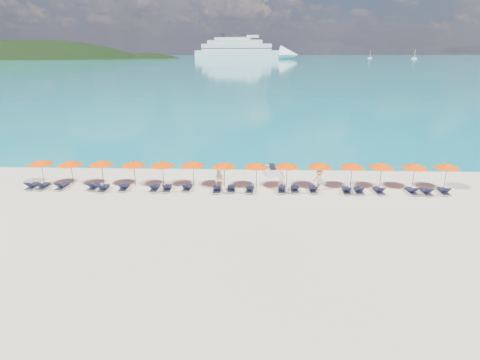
{
  "coord_description": "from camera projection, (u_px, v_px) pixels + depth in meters",
  "views": [
    {
      "loc": [
        1.08,
        -27.48,
        11.09
      ],
      "look_at": [
        0.0,
        3.0,
        1.2
      ],
      "focal_mm": 30.0,
      "sensor_mm": 36.0,
      "label": 1
    }
  ],
  "objects": [
    {
      "name": "lounger_8",
      "position": [
        187.0,
        188.0,
        33.23
      ],
      "size": [
        0.76,
        1.75,
        0.66
      ],
      "rotation": [
        0.0,
        0.0,
        -0.08
      ],
      "color": "silver",
      "rests_on": "ground"
    },
    {
      "name": "umbrella_11",
      "position": [
        382.0,
        165.0,
        33.21
      ],
      "size": [
        2.1,
        2.1,
        2.28
      ],
      "color": "black",
      "rests_on": "ground"
    },
    {
      "name": "lounger_19",
      "position": [
        426.0,
        192.0,
        32.28
      ],
      "size": [
        0.64,
        1.71,
        0.66
      ],
      "rotation": [
        0.0,
        0.0,
        0.01
      ],
      "color": "silver",
      "rests_on": "ground"
    },
    {
      "name": "headland_small",
      "position": [
        150.0,
        84.0,
        577.8
      ],
      "size": [
        162.0,
        126.0,
        85.5
      ],
      "color": "black",
      "rests_on": "ground"
    },
    {
      "name": "umbrella_0",
      "position": [
        41.0,
        162.0,
        34.19
      ],
      "size": [
        2.1,
        2.1,
        2.28
      ],
      "color": "black",
      "rests_on": "ground"
    },
    {
      "name": "lounger_16",
      "position": [
        359.0,
        190.0,
        32.56
      ],
      "size": [
        0.66,
        1.71,
        0.66
      ],
      "rotation": [
        0.0,
        0.0,
        -0.02
      ],
      "color": "silver",
      "rests_on": "ground"
    },
    {
      "name": "beachgoer_a",
      "position": [
        281.0,
        181.0,
        32.87
      ],
      "size": [
        0.69,
        0.51,
        1.72
      ],
      "primitive_type": "imported",
      "rotation": [
        0.0,
        0.0,
        0.17
      ],
      "color": "#DDAC86",
      "rests_on": "ground"
    },
    {
      "name": "sea",
      "position": [
        254.0,
        57.0,
        657.0
      ],
      "size": [
        1600.0,
        1300.0,
        0.01
      ],
      "primitive_type": "cube",
      "color": "#1FA9B2",
      "rests_on": "ground"
    },
    {
      "name": "lounger_17",
      "position": [
        379.0,
        191.0,
        32.51
      ],
      "size": [
        0.67,
        1.72,
        0.66
      ],
      "rotation": [
        0.0,
        0.0,
        0.03
      ],
      "color": "silver",
      "rests_on": "ground"
    },
    {
      "name": "umbrella_4",
      "position": [
        162.0,
        164.0,
        33.66
      ],
      "size": [
        2.1,
        2.1,
        2.28
      ],
      "color": "black",
      "rests_on": "ground"
    },
    {
      "name": "umbrella_5",
      "position": [
        193.0,
        163.0,
        33.75
      ],
      "size": [
        2.1,
        2.1,
        2.28
      ],
      "color": "black",
      "rests_on": "ground"
    },
    {
      "name": "lounger_10",
      "position": [
        231.0,
        189.0,
        33.01
      ],
      "size": [
        0.64,
        1.71,
        0.66
      ],
      "rotation": [
        0.0,
        0.0,
        0.01
      ],
      "color": "silver",
      "rests_on": "ground"
    },
    {
      "name": "umbrella_8",
      "position": [
        287.0,
        165.0,
        33.38
      ],
      "size": [
        2.1,
        2.1,
        2.28
      ],
      "color": "black",
      "rests_on": "ground"
    },
    {
      "name": "sailboat_near",
      "position": [
        370.0,
        58.0,
        572.17
      ],
      "size": [
        5.78,
        1.93,
        10.6
      ],
      "color": "silver",
      "rests_on": "ground"
    },
    {
      "name": "lounger_15",
      "position": [
        347.0,
        190.0,
        32.56
      ],
      "size": [
        0.75,
        1.74,
        0.66
      ],
      "rotation": [
        0.0,
        0.0,
        -0.08
      ],
      "color": "silver",
      "rests_on": "ground"
    },
    {
      "name": "umbrella_9",
      "position": [
        320.0,
        165.0,
        33.38
      ],
      "size": [
        2.1,
        2.1,
        2.28
      ],
      "color": "black",
      "rests_on": "ground"
    },
    {
      "name": "umbrella_7",
      "position": [
        257.0,
        165.0,
        33.35
      ],
      "size": [
        2.1,
        2.1,
        2.28
      ],
      "color": "black",
      "rests_on": "ground"
    },
    {
      "name": "umbrella_6",
      "position": [
        224.0,
        164.0,
        33.45
      ],
      "size": [
        2.1,
        2.1,
        2.28
      ],
      "color": "black",
      "rests_on": "ground"
    },
    {
      "name": "sailboat_far",
      "position": [
        414.0,
        58.0,
        544.13
      ],
      "size": [
        6.54,
        2.18,
        11.99
      ],
      "color": "silver",
      "rests_on": "ground"
    },
    {
      "name": "lounger_20",
      "position": [
        444.0,
        191.0,
        32.4
      ],
      "size": [
        0.75,
        1.74,
        0.66
      ],
      "rotation": [
        0.0,
        0.0,
        -0.08
      ],
      "color": "silver",
      "rests_on": "ground"
    },
    {
      "name": "lounger_12",
      "position": [
        282.0,
        189.0,
        32.83
      ],
      "size": [
        0.76,
        1.75,
        0.66
      ],
      "rotation": [
        0.0,
        0.0,
        -0.09
      ],
      "color": "silver",
      "rests_on": "ground"
    },
    {
      "name": "umbrella_10",
      "position": [
        352.0,
        165.0,
        33.22
      ],
      "size": [
        2.1,
        2.1,
        2.28
      ],
      "color": "black",
      "rests_on": "ground"
    },
    {
      "name": "lounger_7",
      "position": [
        167.0,
        188.0,
        33.15
      ],
      "size": [
        0.72,
        1.73,
        0.66
      ],
      "rotation": [
        0.0,
        0.0,
        0.06
      ],
      "color": "silver",
      "rests_on": "ground"
    },
    {
      "name": "umbrella_1",
      "position": [
        71.0,
        163.0,
        33.94
      ],
      "size": [
        2.1,
        2.1,
        2.28
      ],
      "color": "black",
      "rests_on": "ground"
    },
    {
      "name": "lounger_11",
      "position": [
        250.0,
        189.0,
        32.81
      ],
      "size": [
        0.78,
        1.75,
        0.66
      ],
      "rotation": [
        0.0,
        0.0,
        -0.1
      ],
      "color": "silver",
      "rests_on": "ground"
    },
    {
      "name": "lounger_2",
      "position": [
        62.0,
        186.0,
        33.58
      ],
      "size": [
        0.74,
        1.74,
        0.66
      ],
      "rotation": [
        0.0,
        0.0,
        -0.07
      ],
      "color": "silver",
      "rests_on": "ground"
    },
    {
      "name": "umbrella_3",
      "position": [
        134.0,
        163.0,
        33.8
      ],
      "size": [
        2.1,
        2.1,
        2.28
      ],
      "color": "black",
      "rests_on": "ground"
    },
    {
      "name": "lounger_3",
      "position": [
        94.0,
        187.0,
        33.5
      ],
      "size": [
        0.7,
        1.73,
        0.66
      ],
      "rotation": [
        0.0,
        0.0,
        -0.05
      ],
      "color": "silver",
      "rests_on": "ground"
    },
    {
      "name": "lounger_4",
      "position": [
        104.0,
        188.0,
        33.13
      ],
      "size": [
        0.65,
        1.71,
        0.66
      ],
      "rotation": [
        0.0,
        0.0,
        0.02
      ],
      "color": "silver",
      "rests_on": "ground"
    },
    {
      "name": "jetski",
      "position": [
        272.0,
        170.0,
        37.56
      ],
      "size": [
        1.27,
        2.57,
        0.88
      ],
      "rotation": [
        0.0,
        0.0,
        0.15
      ],
      "color": "silver",
      "rests_on": "ground"
    },
    {
      "name": "beachgoer_c",
      "position": [
        319.0,
        180.0,
        33.12
      ],
      "size": [
        1.25,
        1.03,
        1.76
      ],
      "primitive_type": "imported",
      "rotation": [
        0.0,
        0.0,
        2.62
      ],
      "color": "#DDAC86",
      "rests_on": "ground"
    },
    {
      "name": "lounger_0",
      "position": [
        32.0,
        186.0,
        33.68
      ],
      "size": [
        0.68,
        1.72,
        0.66
      ],
      "rotation": [
        0.0,
        0.0,
        0.04
      ],
      "color": "silver",
      "rests_on": "ground"
    },
    {
      "name": "cruise_ship",
      "position": [
        247.0,
        51.0,
        546.98
      ],
      "size": [
        144.57,
        62.01,
        40.06
      ],
      "rotation": [
        0.0,
        0.0,
        -0.28
      ],
      "color": "silver",
      "rests_on": "ground"
    },
    {
      "name": "umbrella_12",
      "position": [
        415.0,
        166.0,
        33.06
      ],
      "size": [
        2.1,
        2.1,
        2.28
      ],
      "color": "black",
      "rests_on": "ground"
    },
    {
      "name": "lounger_18",
      "position": [
        412.0,
        191.0,
        32.46
      ],
      "size": [
        0.77,
        1.75,
        0.66
      ],
      "rotation": [
        0.0,
        0.0,
        0.09
      ],
      "color": "silver",
      "rests_on": "ground"
    },
    {
      "name": "lounger_9",
      "position": [
        217.0,
        189.0,
        32.84
      ],
      "size": [
        0.71,
        1.73,
        0.66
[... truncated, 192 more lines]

